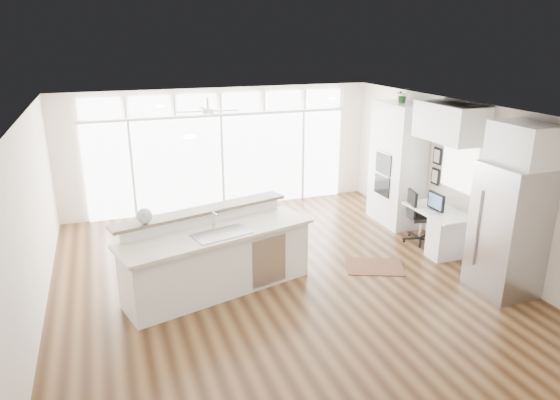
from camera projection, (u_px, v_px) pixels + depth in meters
name	position (u px, v px, depth m)	size (l,w,h in m)	color
floor	(282.00, 283.00, 7.98)	(7.00, 8.00, 0.02)	#3C2412
ceiling	(282.00, 114.00, 7.13)	(7.00, 8.00, 0.02)	silver
wall_back	(221.00, 149.00, 11.13)	(7.00, 0.04, 2.70)	silver
wall_front	(454.00, 354.00, 3.98)	(7.00, 0.04, 2.70)	silver
wall_left	(28.00, 232.00, 6.43)	(0.04, 8.00, 2.70)	silver
wall_right	(471.00, 181.00, 8.68)	(0.04, 8.00, 2.70)	silver
glass_wall	(222.00, 163.00, 11.17)	(5.80, 0.06, 2.08)	white
transom_row	(220.00, 103.00, 10.75)	(5.90, 0.06, 0.40)	white
desk_window	(459.00, 166.00, 8.87)	(0.04, 0.85, 0.85)	white
ceiling_fan	(208.00, 106.00, 9.54)	(1.16, 1.16, 0.32)	silver
recessed_lights	(278.00, 113.00, 7.31)	(3.40, 3.00, 0.02)	white
oven_cabinet	(397.00, 164.00, 10.21)	(0.64, 1.20, 2.50)	white
desk_nook	(437.00, 230.00, 9.13)	(0.72, 1.30, 0.76)	white
upper_cabinets	(450.00, 122.00, 8.53)	(0.64, 1.30, 0.64)	white
refrigerator	(508.00, 230.00, 7.46)	(0.76, 0.90, 2.00)	#ABABB0
fridge_cabinet	(525.00, 144.00, 7.07)	(0.64, 0.90, 0.60)	white
framed_photos	(436.00, 166.00, 9.47)	(0.06, 0.22, 0.80)	black
kitchen_island	(219.00, 255.00, 7.57)	(3.01, 1.13, 1.19)	white
rug	(374.00, 266.00, 8.53)	(0.95, 0.69, 0.01)	#381B11
office_chair	(421.00, 217.00, 9.41)	(0.53, 0.49, 1.02)	black
fishbowl	(145.00, 216.00, 7.14)	(0.23, 0.23, 0.23)	silver
monitor	(436.00, 201.00, 8.93)	(0.07, 0.43, 0.36)	black
keyboard	(427.00, 211.00, 8.93)	(0.12, 0.32, 0.02)	white
potted_plant	(402.00, 97.00, 9.78)	(0.26, 0.29, 0.23)	#245323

